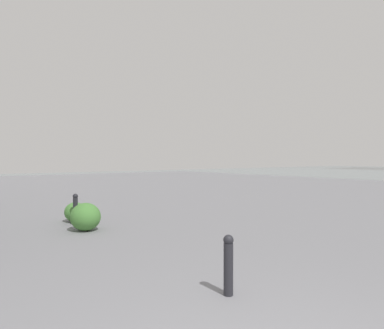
{
  "coord_description": "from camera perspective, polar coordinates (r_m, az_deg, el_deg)",
  "views": [
    {
      "loc": [
        -1.48,
        2.06,
        1.71
      ],
      "look_at": [
        7.93,
        -5.39,
        1.5
      ],
      "focal_mm": 32.76,
      "sensor_mm": 36.0,
      "label": 1
    }
  ],
  "objects": [
    {
      "name": "shrub_low",
      "position": [
        10.01,
        -18.48,
        -7.35
      ],
      "size": [
        0.62,
        0.56,
        0.53
      ],
      "color": "#477F38",
      "rests_on": "ground"
    },
    {
      "name": "shrub_round",
      "position": [
        8.73,
        -16.95,
        -8.14
      ],
      "size": [
        0.77,
        0.69,
        0.66
      ],
      "color": "#477F38",
      "rests_on": "ground"
    },
    {
      "name": "bollard_near",
      "position": [
        4.55,
        5.94,
        -15.76
      ],
      "size": [
        0.13,
        0.13,
        0.76
      ],
      "color": "#232328",
      "rests_on": "ground"
    },
    {
      "name": "bollard_mid",
      "position": [
        9.49,
        -18.45,
        -6.85
      ],
      "size": [
        0.13,
        0.13,
        0.81
      ],
      "color": "#232328",
      "rests_on": "ground"
    }
  ]
}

